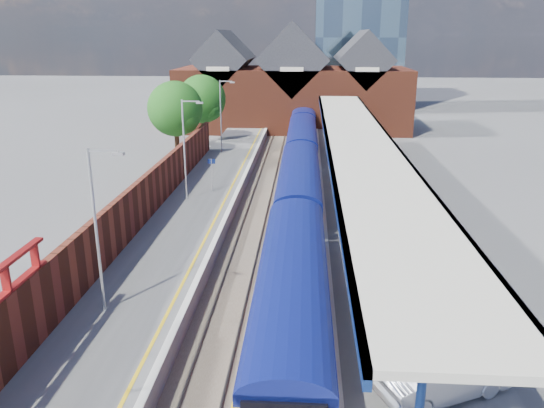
% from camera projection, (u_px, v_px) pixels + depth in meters
% --- Properties ---
extents(ground, '(240.00, 240.00, 0.00)m').
position_uv_depth(ground, '(283.00, 184.00, 45.29)').
color(ground, '#5B5B5E').
rests_on(ground, ground).
extents(ballast_bed, '(6.00, 76.00, 0.06)m').
position_uv_depth(ballast_bed, '(276.00, 223.00, 35.78)').
color(ballast_bed, '#473D33').
rests_on(ballast_bed, ground).
extents(rails, '(4.51, 76.00, 0.14)m').
position_uv_depth(rails, '(276.00, 222.00, 35.75)').
color(rails, slate).
rests_on(rails, ground).
extents(left_platform, '(5.00, 76.00, 1.00)m').
position_uv_depth(left_platform, '(195.00, 215.00, 35.98)').
color(left_platform, '#565659').
rests_on(left_platform, ground).
extents(right_platform, '(6.00, 76.00, 1.00)m').
position_uv_depth(right_platform, '(366.00, 219.00, 35.25)').
color(right_platform, '#565659').
rests_on(right_platform, ground).
extents(coping_left, '(0.30, 76.00, 0.05)m').
position_uv_depth(coping_left, '(229.00, 208.00, 35.67)').
color(coping_left, silver).
rests_on(coping_left, left_platform).
extents(coping_right, '(0.30, 76.00, 0.05)m').
position_uv_depth(coping_right, '(323.00, 210.00, 35.27)').
color(coping_right, silver).
rests_on(coping_right, right_platform).
extents(yellow_line, '(0.14, 76.00, 0.01)m').
position_uv_depth(yellow_line, '(221.00, 208.00, 35.71)').
color(yellow_line, yellow).
rests_on(yellow_line, left_platform).
extents(train, '(2.89, 65.91, 3.45)m').
position_uv_depth(train, '(301.00, 158.00, 45.31)').
color(train, navy).
rests_on(train, ground).
extents(canopy, '(4.50, 52.00, 4.48)m').
position_uv_depth(canopy, '(359.00, 142.00, 35.69)').
color(canopy, navy).
rests_on(canopy, right_platform).
extents(lamp_post_b, '(1.48, 0.18, 7.00)m').
position_uv_depth(lamp_post_b, '(99.00, 222.00, 21.36)').
color(lamp_post_b, '#A5A8AA').
rests_on(lamp_post_b, left_platform).
extents(lamp_post_c, '(1.48, 0.18, 7.00)m').
position_uv_depth(lamp_post_c, '(186.00, 144.00, 36.56)').
color(lamp_post_c, '#A5A8AA').
rests_on(lamp_post_c, left_platform).
extents(lamp_post_d, '(1.48, 0.18, 7.00)m').
position_uv_depth(lamp_post_d, '(222.00, 112.00, 51.77)').
color(lamp_post_d, '#A5A8AA').
rests_on(lamp_post_d, left_platform).
extents(platform_sign, '(0.55, 0.08, 2.50)m').
position_uv_depth(platform_sign, '(212.00, 169.00, 39.08)').
color(platform_sign, '#A5A8AA').
rests_on(platform_sign, left_platform).
extents(brick_wall, '(0.35, 50.00, 3.86)m').
position_uv_depth(brick_wall, '(124.00, 218.00, 29.41)').
color(brick_wall, maroon).
rests_on(brick_wall, left_platform).
extents(station_building, '(30.00, 12.12, 13.78)m').
position_uv_depth(station_building, '(293.00, 88.00, 70.23)').
color(station_building, maroon).
rests_on(station_building, ground).
extents(tree_near, '(5.20, 5.20, 8.10)m').
position_uv_depth(tree_near, '(177.00, 110.00, 49.92)').
color(tree_near, '#382314').
rests_on(tree_near, ground).
extents(tree_far, '(5.20, 5.20, 8.10)m').
position_uv_depth(tree_far, '(203.00, 101.00, 57.45)').
color(tree_far, '#382314').
rests_on(tree_far, ground).
extents(parked_car_red, '(3.84, 2.54, 1.22)m').
position_uv_depth(parked_car_red, '(415.00, 277.00, 24.22)').
color(parked_car_red, '#AD320E').
rests_on(parked_car_red, right_platform).
extents(parked_car_silver, '(4.74, 3.37, 1.48)m').
position_uv_depth(parked_car_silver, '(444.00, 375.00, 17.03)').
color(parked_car_silver, silver).
rests_on(parked_car_silver, right_platform).
extents(parked_car_dark, '(4.96, 3.03, 1.34)m').
position_uv_depth(parked_car_dark, '(430.00, 290.00, 22.86)').
color(parked_car_dark, black).
rests_on(parked_car_dark, right_platform).
extents(parked_car_blue, '(4.43, 3.50, 1.12)m').
position_uv_depth(parked_car_blue, '(415.00, 221.00, 31.61)').
color(parked_car_blue, navy).
rests_on(parked_car_blue, right_platform).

